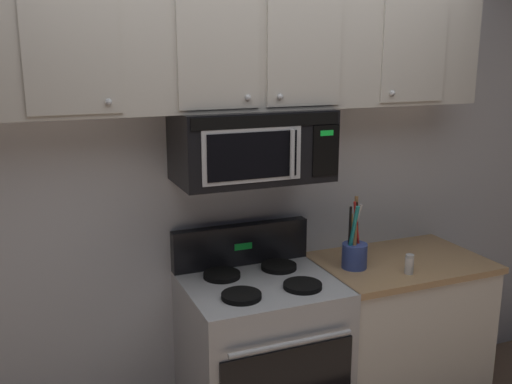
{
  "coord_description": "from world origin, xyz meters",
  "views": [
    {
      "loc": [
        -1.05,
        -2.08,
        2.02
      ],
      "look_at": [
        0.0,
        0.49,
        1.35
      ],
      "focal_mm": 40.69,
      "sensor_mm": 36.0,
      "label": 1
    }
  ],
  "objects": [
    {
      "name": "over_range_microwave",
      "position": [
        -0.0,
        0.54,
        1.58
      ],
      "size": [
        0.76,
        0.43,
        0.35
      ],
      "color": "black"
    },
    {
      "name": "salt_shaker",
      "position": [
        0.76,
        0.24,
        0.95
      ],
      "size": [
        0.05,
        0.05,
        0.1
      ],
      "color": "white",
      "rests_on": "counter_segment"
    },
    {
      "name": "counter_segment",
      "position": [
        0.84,
        0.43,
        0.45
      ],
      "size": [
        0.93,
        0.65,
        0.9
      ],
      "color": "white",
      "rests_on": "ground_plane"
    },
    {
      "name": "utensil_crock_blue",
      "position": [
        0.54,
        0.42,
        0.99
      ],
      "size": [
        0.13,
        0.13,
        0.39
      ],
      "color": "#384C9E",
      "rests_on": "counter_segment"
    },
    {
      "name": "upper_cabinets",
      "position": [
        -0.0,
        0.57,
        2.02
      ],
      "size": [
        2.5,
        0.36,
        0.55
      ],
      "color": "#BCB7AD"
    },
    {
      "name": "back_wall",
      "position": [
        0.0,
        0.79,
        1.35
      ],
      "size": [
        5.2,
        0.1,
        2.7
      ],
      "primitive_type": "cube",
      "color": "silver",
      "rests_on": "ground_plane"
    },
    {
      "name": "stove_range",
      "position": [
        0.0,
        0.42,
        0.47
      ],
      "size": [
        0.76,
        0.69,
        1.12
      ],
      "color": "#B7BABF",
      "rests_on": "ground_plane"
    }
  ]
}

